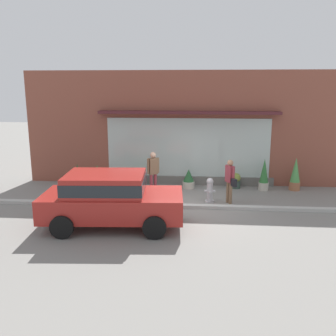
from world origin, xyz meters
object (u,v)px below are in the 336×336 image
Objects in this scene: parked_car_red at (110,197)px; potted_plant_trailing_edge at (97,175)px; potted_plant_corner_tall at (264,175)px; potted_plant_doorstep at (189,179)px; potted_plant_by_entrance at (295,175)px; pedestrian_with_handbag at (230,178)px; potted_plant_low_front at (78,175)px; potted_plant_window_left at (137,177)px; pedestrian_passerby at (153,170)px; fire_hydrant at (210,190)px; potted_plant_window_center at (236,181)px.

potted_plant_trailing_edge is at bearing 105.99° from parked_car_red.
potted_plant_corner_tall is 3.07m from potted_plant_doorstep.
pedestrian_with_handbag is at bearing -144.80° from potted_plant_by_entrance.
potted_plant_by_entrance is at bearing 5.60° from potted_plant_corner_tall.
potted_plant_by_entrance is (2.80, 1.97, -0.29)m from pedestrian_with_handbag.
potted_plant_low_front reaches higher than potted_plant_window_left.
pedestrian_passerby is (-2.88, 0.82, 0.07)m from pedestrian_with_handbag.
parked_car_red reaches higher than pedestrian_with_handbag.
potted_plant_window_left is (-2.98, 1.69, 0.02)m from fire_hydrant.
potted_plant_by_entrance is (9.05, 0.06, 0.19)m from potted_plant_low_front.
potted_plant_window_center is at bearing 168.56° from potted_plant_corner_tall.
parked_car_red is at bearing -116.23° from potted_plant_doorstep.
potted_plant_corner_tall is 1.64× the size of potted_plant_doorstep.
pedestrian_passerby reaches higher than potted_plant_corner_tall.
parked_car_red reaches higher than potted_plant_window_left.
potted_plant_low_front is at bearing -179.73° from potted_plant_doorstep.
parked_car_red is at bearing -60.86° from potted_plant_low_front.
fire_hydrant is at bearing -119.78° from potted_plant_window_center.
pedestrian_passerby is at bearing -49.95° from potted_plant_window_left.
potted_plant_corner_tall is at bearing 110.98° from pedestrian_with_handbag.
pedestrian_with_handbag is at bearing -7.08° from fire_hydrant.
potted_plant_window_center is 1.97m from potted_plant_doorstep.
potted_plant_doorstep is (1.34, 1.11, -0.62)m from pedestrian_passerby.
pedestrian_with_handbag reaches higher than potted_plant_low_front.
potted_plant_low_front is 0.73× the size of potted_plant_corner_tall.
parked_car_red is at bearing -70.06° from potted_plant_trailing_edge.
potted_plant_low_front reaches higher than potted_plant_trailing_edge.
potted_plant_by_entrance reaches higher than potted_plant_window_center.
potted_plant_corner_tall reaches higher than potted_plant_window_left.
potted_plant_window_left reaches higher than potted_plant_doorstep.
pedestrian_with_handbag is 1.66× the size of potted_plant_low_front.
pedestrian_passerby reaches higher than fire_hydrant.
potted_plant_trailing_edge is at bearing 15.83° from potted_plant_low_front.
parked_car_red is at bearing -131.99° from potted_plant_window_center.
pedestrian_passerby reaches higher than potted_plant_trailing_edge.
parked_car_red is at bearing -85.03° from pedestrian_with_handbag.
potted_plant_by_entrance reaches higher than potted_plant_trailing_edge.
fire_hydrant is at bearing -126.54° from pedestrian_with_handbag.
fire_hydrant is at bearing -141.77° from potted_plant_corner_tall.
potted_plant_trailing_edge is at bearing 156.69° from fire_hydrant.
parked_car_red reaches higher than fire_hydrant.
fire_hydrant is 4.07m from parked_car_red.
potted_plant_doorstep is at bearing 59.83° from parked_car_red.
pedestrian_with_handbag is 3.44m from potted_plant_by_entrance.
pedestrian_with_handbag is (0.71, -0.09, 0.47)m from fire_hydrant.
pedestrian_passerby is at bearing -26.98° from potted_plant_trailing_edge.
potted_plant_corner_tall is (1.53, 1.85, -0.30)m from pedestrian_with_handbag.
pedestrian_passerby is 5.80m from potted_plant_by_entrance.
potted_plant_window_center is 0.49× the size of potted_plant_corner_tall.
potted_plant_by_entrance is 1.55× the size of potted_plant_trailing_edge.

